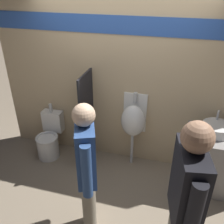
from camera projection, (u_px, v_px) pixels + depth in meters
ground_plane at (109, 177)px, 3.82m from camera, size 16.00×16.00×0.00m
display_wall at (120, 80)px, 3.67m from camera, size 3.83×0.07×2.70m
sink_counter at (214, 161)px, 3.50m from camera, size 0.82×0.61×0.85m
sink_basin at (217, 129)px, 3.32m from camera, size 0.39×0.39×0.28m
cell_phone at (201, 138)px, 3.24m from camera, size 0.07×0.14×0.01m
divider_near_counter at (87, 121)px, 3.82m from camera, size 0.03×0.52×1.52m
urinal_near_counter at (133, 120)px, 3.75m from camera, size 0.37×0.27×1.22m
toilet at (49, 139)px, 4.18m from camera, size 0.37×0.53×0.88m
person_in_vest at (87, 168)px, 2.62m from camera, size 0.33×0.56×1.70m
person_with_lanyard at (184, 206)px, 2.10m from camera, size 0.28×0.64×1.84m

